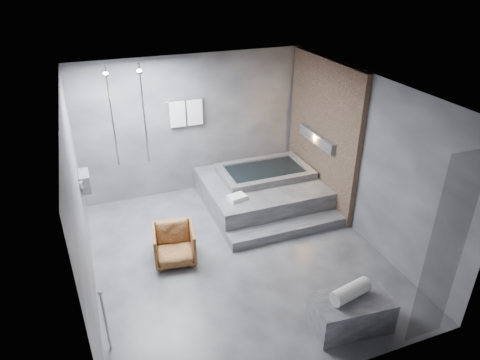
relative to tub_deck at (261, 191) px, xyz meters
name	(u,v)px	position (x,y,z in m)	size (l,w,h in m)	color
room	(255,150)	(-0.65, -1.21, 1.48)	(5.00, 5.04, 2.82)	#303032
tub_deck	(261,191)	(0.00, 0.00, 0.00)	(2.20, 2.00, 0.50)	#353538
tub_step	(287,229)	(0.00, -1.18, -0.16)	(2.20, 0.36, 0.18)	#353538
concrete_bench	(351,313)	(-0.17, -3.40, -0.02)	(1.03, 0.57, 0.46)	#37373A
driftwood_chair	(174,244)	(-2.03, -1.20, 0.05)	(0.64, 0.66, 0.60)	#4B2A12
rolled_towel	(350,292)	(-0.20, -3.36, 0.31)	(0.20, 0.20, 0.56)	silver
deck_towel	(237,198)	(-0.71, -0.54, 0.29)	(0.31, 0.23, 0.08)	white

